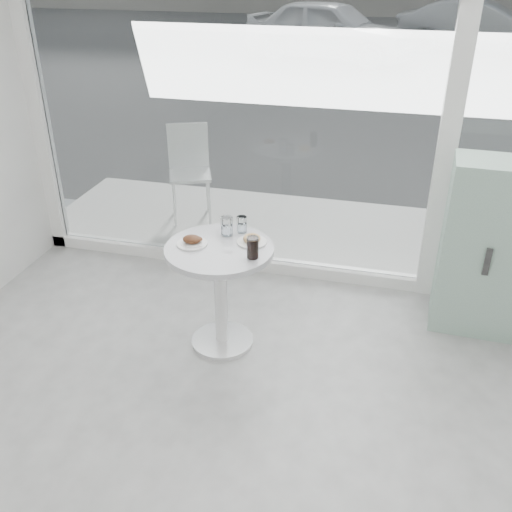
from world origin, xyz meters
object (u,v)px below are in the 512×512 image
(plate_fritter, at_px, (193,241))
(plate_donut, at_px, (252,240))
(water_tumbler_a, at_px, (227,227))
(patio_chair, at_px, (190,166))
(car_silver, at_px, (477,27))
(mint_cabinet, at_px, (484,248))
(water_tumbler_b, at_px, (242,225))
(car_white, at_px, (330,30))
(cola_glass, at_px, (253,248))
(main_table, at_px, (220,276))

(plate_fritter, relative_size, plate_donut, 1.02)
(plate_donut, xyz_separation_m, water_tumbler_a, (-0.19, 0.07, 0.04))
(patio_chair, distance_m, car_silver, 12.27)
(car_silver, height_order, plate_donut, car_silver)
(mint_cabinet, height_order, water_tumbler_a, mint_cabinet)
(water_tumbler_b, bearing_deg, patio_chair, 121.12)
(plate_donut, bearing_deg, mint_cabinet, 20.62)
(plate_fritter, bearing_deg, car_white, 93.49)
(car_silver, distance_m, water_tumbler_a, 13.73)
(water_tumbler_a, distance_m, cola_glass, 0.37)
(patio_chair, distance_m, water_tumbler_a, 1.99)
(car_silver, height_order, water_tumbler_a, car_silver)
(mint_cabinet, bearing_deg, plate_donut, -157.02)
(mint_cabinet, xyz_separation_m, patio_chair, (-2.66, 1.24, -0.06))
(main_table, bearing_deg, car_silver, 78.88)
(plate_fritter, xyz_separation_m, plate_donut, (0.37, 0.12, -0.01))
(mint_cabinet, xyz_separation_m, cola_glass, (-1.48, -0.77, 0.20))
(water_tumbler_a, bearing_deg, car_white, 94.43)
(water_tumbler_a, bearing_deg, patio_chair, 117.95)
(patio_chair, bearing_deg, water_tumbler_b, -80.89)
(main_table, distance_m, plate_fritter, 0.30)
(patio_chair, relative_size, water_tumbler_a, 7.14)
(mint_cabinet, relative_size, plate_fritter, 6.29)
(plate_fritter, bearing_deg, main_table, 2.96)
(plate_fritter, height_order, water_tumbler_a, water_tumbler_a)
(mint_cabinet, xyz_separation_m, water_tumbler_a, (-1.73, -0.50, 0.19))
(plate_fritter, distance_m, water_tumbler_b, 0.37)
(plate_fritter, height_order, cola_glass, cola_glass)
(car_silver, height_order, water_tumbler_b, car_silver)
(patio_chair, relative_size, cola_glass, 6.57)
(cola_glass, bearing_deg, main_table, 161.46)
(main_table, xyz_separation_m, patio_chair, (-0.93, 1.93, 0.03))
(car_white, xyz_separation_m, cola_glass, (1.14, -11.77, 0.13))
(car_silver, distance_m, water_tumbler_b, 13.65)
(main_table, height_order, water_tumbler_b, water_tumbler_b)
(car_white, height_order, plate_donut, car_white)
(plate_donut, height_order, water_tumbler_a, water_tumbler_a)
(water_tumbler_a, bearing_deg, water_tumbler_b, 39.98)
(patio_chair, distance_m, plate_donut, 2.15)
(main_table, relative_size, plate_donut, 3.87)
(main_table, distance_m, cola_glass, 0.39)
(car_white, height_order, plate_fritter, car_white)
(main_table, relative_size, car_white, 0.18)
(plate_donut, bearing_deg, cola_glass, -73.66)
(water_tumbler_a, bearing_deg, main_table, -89.12)
(car_silver, bearing_deg, plate_fritter, 178.92)
(patio_chair, bearing_deg, cola_glass, -81.73)
(water_tumbler_b, bearing_deg, plate_fritter, -134.33)
(plate_donut, bearing_deg, plate_fritter, -161.65)
(car_silver, relative_size, plate_donut, 20.22)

